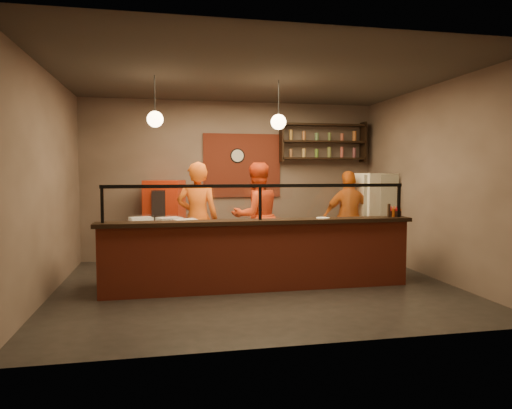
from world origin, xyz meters
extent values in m
plane|color=black|center=(0.00, 0.00, 0.00)|extent=(6.00, 6.00, 0.00)
plane|color=#38312B|center=(0.00, 0.00, 3.20)|extent=(6.00, 6.00, 0.00)
plane|color=#776357|center=(0.00, 2.50, 1.60)|extent=(6.00, 0.00, 6.00)
plane|color=#776357|center=(-3.00, 0.00, 1.60)|extent=(0.00, 5.00, 5.00)
plane|color=#776357|center=(3.00, 0.00, 1.60)|extent=(0.00, 5.00, 5.00)
plane|color=#776357|center=(0.00, -2.50, 1.60)|extent=(6.00, 0.00, 6.00)
cube|color=#983521|center=(0.20, 2.47, 1.90)|extent=(1.60, 0.04, 1.30)
cube|color=#983521|center=(0.00, -0.30, 0.50)|extent=(4.60, 0.25, 1.00)
cube|color=black|center=(0.00, -0.30, 1.03)|extent=(4.70, 0.37, 0.06)
cube|color=gray|center=(0.00, 0.20, 0.42)|extent=(4.60, 0.75, 0.85)
cube|color=white|center=(0.00, 0.20, 0.88)|extent=(4.60, 0.75, 0.05)
cube|color=white|center=(0.00, -0.30, 1.31)|extent=(4.40, 0.02, 0.50)
cube|color=black|center=(0.00, -0.30, 1.56)|extent=(4.50, 0.05, 0.05)
cube|color=black|center=(-2.22, -0.30, 1.31)|extent=(0.04, 0.04, 0.50)
cube|color=black|center=(0.00, -0.30, 1.31)|extent=(0.04, 0.04, 0.50)
cube|color=black|center=(2.22, -0.30, 1.31)|extent=(0.04, 0.04, 0.50)
cube|color=black|center=(1.90, 2.32, 2.05)|extent=(1.80, 0.28, 0.04)
cube|color=black|center=(1.90, 2.32, 2.40)|extent=(1.80, 0.28, 0.04)
cube|color=black|center=(1.90, 2.32, 2.75)|extent=(1.80, 0.28, 0.04)
cube|color=black|center=(1.00, 2.32, 2.40)|extent=(0.04, 0.28, 0.85)
cube|color=black|center=(2.80, 2.32, 2.40)|extent=(0.04, 0.28, 0.85)
cylinder|color=black|center=(0.10, 2.46, 2.10)|extent=(0.30, 0.04, 0.30)
cylinder|color=black|center=(-1.50, 0.20, 2.90)|extent=(0.01, 0.01, 0.60)
sphere|color=#FFD08C|center=(-1.50, 0.20, 2.55)|extent=(0.24, 0.24, 0.24)
cylinder|color=black|center=(0.40, 0.20, 2.90)|extent=(0.01, 0.01, 0.60)
sphere|color=#FFD08C|center=(0.40, 0.20, 2.55)|extent=(0.24, 0.24, 0.24)
imported|color=#E25B15|center=(-0.83, 1.03, 0.97)|extent=(0.77, 0.58, 1.94)
imported|color=red|center=(0.25, 1.21, 0.97)|extent=(1.10, 0.96, 1.93)
imported|color=#C55712|center=(2.05, 1.23, 0.89)|extent=(1.07, 0.49, 1.79)
cube|color=#EEE6C9|center=(2.60, 1.39, 0.87)|extent=(0.87, 0.83, 1.74)
cube|color=red|center=(-1.38, 2.15, 0.80)|extent=(0.83, 0.79, 1.60)
cylinder|color=#ECE7C8|center=(0.24, 0.21, 0.91)|extent=(0.65, 0.65, 0.01)
cube|color=silver|center=(-1.31, 0.20, 0.99)|extent=(0.42, 0.38, 0.17)
cube|color=silver|center=(-1.74, 0.37, 0.98)|extent=(0.39, 0.35, 0.17)
cube|color=white|center=(-1.08, -0.04, 0.98)|extent=(0.38, 0.33, 0.16)
cylinder|color=yellow|center=(-1.31, 0.21, 0.93)|extent=(0.29, 0.21, 0.05)
cube|color=black|center=(2.20, -0.24, 1.11)|extent=(0.20, 0.17, 0.09)
cylinder|color=black|center=(2.06, -0.29, 1.16)|extent=(0.06, 0.06, 0.21)
cylinder|color=silver|center=(0.97, -0.30, 1.07)|extent=(0.22, 0.22, 0.01)
camera|label=1|loc=(-1.37, -6.84, 1.75)|focal=32.00mm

